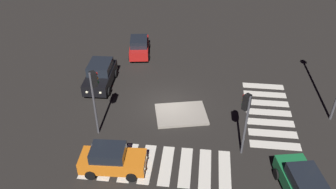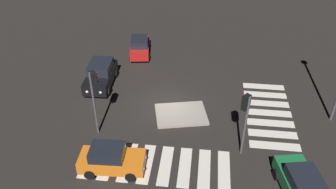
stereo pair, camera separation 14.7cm
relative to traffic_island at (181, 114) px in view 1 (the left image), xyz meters
The scene contains 10 objects.
ground_plane 1.47m from the traffic_island, 135.70° to the left, with size 80.00×80.00×0.00m, color black.
traffic_island is the anchor object (origin of this frame).
car_orange 6.65m from the traffic_island, 122.39° to the right, with size 3.88×1.94×1.66m.
car_green 9.38m from the traffic_island, 42.02° to the right, with size 2.48×4.20×1.74m.
car_black 7.48m from the traffic_island, 154.18° to the left, with size 2.19×4.43×1.90m.
car_red 9.85m from the traffic_island, 117.81° to the left, with size 2.27×4.06×1.70m.
traffic_light_south 6.67m from the traffic_island, 154.98° to the right, with size 0.53×0.54×4.63m.
traffic_light_east 5.95m from the traffic_island, 39.42° to the right, with size 0.53×0.54×4.25m.
crosswalk_near 5.04m from the traffic_island, 102.06° to the right, with size 8.75×3.20×0.02m.
crosswalk_side 6.30m from the traffic_island, ahead, with size 3.20×7.60×0.02m.
Camera 1 is at (2.33, -20.31, 15.13)m, focal length 36.88 mm.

